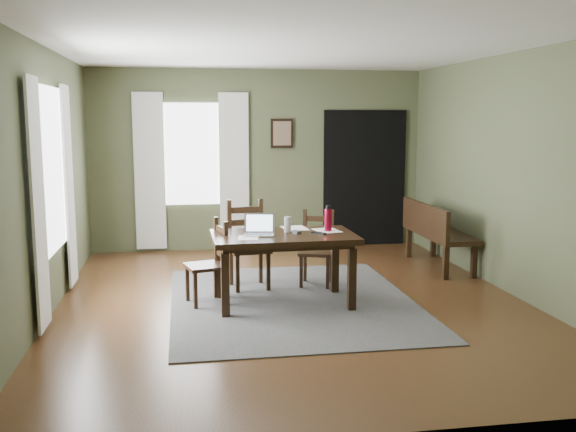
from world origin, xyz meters
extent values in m
cube|color=#492C16|center=(0.00, 0.00, -0.01)|extent=(5.00, 6.00, 0.01)
cube|color=#4D5436|center=(0.00, 3.00, 1.35)|extent=(5.00, 0.02, 2.70)
cube|color=#4D5436|center=(0.00, -3.00, 1.35)|extent=(5.00, 0.02, 2.70)
cube|color=#4D5436|center=(-2.50, 0.00, 1.35)|extent=(0.02, 6.00, 2.70)
cube|color=#4D5436|center=(2.50, 0.00, 1.35)|extent=(0.02, 6.00, 2.70)
cube|color=white|center=(0.00, 0.00, 2.70)|extent=(5.00, 6.00, 0.02)
cube|color=#454545|center=(0.00, 0.00, 0.01)|extent=(2.60, 3.20, 0.01)
cube|color=black|center=(-0.11, -0.07, 0.73)|extent=(1.52, 0.92, 0.06)
cube|color=black|center=(-0.11, -0.07, 0.68)|extent=(1.35, 0.76, 0.05)
cube|color=black|center=(-0.75, -0.43, 0.33)|extent=(0.08, 0.08, 0.64)
cube|color=black|center=(-0.76, 0.28, 0.33)|extent=(0.08, 0.08, 0.64)
cube|color=black|center=(0.55, -0.41, 0.33)|extent=(0.08, 0.08, 0.64)
cube|color=black|center=(0.54, 0.30, 0.33)|extent=(0.08, 0.08, 0.64)
cube|color=black|center=(-0.93, 0.08, 0.41)|extent=(0.48, 0.48, 0.04)
cube|color=black|center=(-1.12, 0.19, 0.20)|extent=(0.05, 0.05, 0.38)
cube|color=black|center=(-0.81, 0.27, 0.20)|extent=(0.05, 0.05, 0.38)
cube|color=black|center=(-1.04, -0.11, 0.20)|extent=(0.05, 0.05, 0.38)
cube|color=black|center=(-0.74, -0.04, 0.20)|extent=(0.05, 0.05, 0.38)
cube|color=black|center=(-0.80, 0.29, 0.67)|extent=(0.05, 0.05, 0.49)
cube|color=black|center=(-0.72, -0.04, 0.67)|extent=(0.05, 0.05, 0.49)
cube|color=black|center=(-0.76, 0.12, 0.54)|extent=(0.09, 0.29, 0.07)
cube|color=black|center=(-0.76, 0.12, 0.67)|extent=(0.09, 0.29, 0.07)
cube|color=black|center=(-0.76, 0.12, 0.80)|extent=(0.09, 0.29, 0.07)
cube|color=black|center=(-0.40, 0.64, 0.47)|extent=(0.50, 0.50, 0.04)
cube|color=black|center=(-0.56, 0.43, 0.23)|extent=(0.05, 0.05, 0.43)
cube|color=black|center=(-0.60, 0.79, 0.23)|extent=(0.05, 0.05, 0.43)
cube|color=black|center=(-0.20, 0.48, 0.23)|extent=(0.05, 0.05, 0.43)
cube|color=black|center=(-0.24, 0.84, 0.23)|extent=(0.05, 0.05, 0.43)
cube|color=black|center=(-0.62, 0.81, 0.75)|extent=(0.05, 0.05, 0.55)
cube|color=black|center=(-0.24, 0.86, 0.75)|extent=(0.05, 0.05, 0.55)
cube|color=black|center=(-0.43, 0.84, 0.61)|extent=(0.33, 0.07, 0.07)
cube|color=black|center=(-0.43, 0.84, 0.75)|extent=(0.33, 0.07, 0.07)
cube|color=black|center=(-0.43, 0.84, 0.90)|extent=(0.33, 0.07, 0.07)
cube|color=black|center=(0.39, 0.63, 0.41)|extent=(0.49, 0.49, 0.04)
cube|color=black|center=(0.20, 0.53, 0.20)|extent=(0.05, 0.05, 0.38)
cube|color=black|center=(0.30, 0.83, 0.20)|extent=(0.05, 0.05, 0.38)
cube|color=black|center=(0.49, 0.43, 0.20)|extent=(0.05, 0.05, 0.38)
cube|color=black|center=(0.59, 0.72, 0.20)|extent=(0.05, 0.05, 0.38)
cube|color=black|center=(0.30, 0.85, 0.65)|extent=(0.05, 0.05, 0.48)
cube|color=black|center=(0.61, 0.74, 0.65)|extent=(0.05, 0.05, 0.48)
cube|color=black|center=(0.45, 0.79, 0.52)|extent=(0.28, 0.12, 0.06)
cube|color=black|center=(0.45, 0.79, 0.65)|extent=(0.28, 0.12, 0.06)
cube|color=black|center=(0.45, 0.79, 0.78)|extent=(0.28, 0.12, 0.06)
cube|color=black|center=(2.22, 1.32, 0.46)|extent=(0.49, 1.53, 0.07)
cube|color=black|center=(2.41, 0.66, 0.21)|extent=(0.07, 0.07, 0.43)
cube|color=black|center=(2.03, 0.66, 0.21)|extent=(0.07, 0.07, 0.43)
cube|color=black|center=(2.41, 1.97, 0.21)|extent=(0.07, 0.07, 0.43)
cube|color=black|center=(2.03, 1.97, 0.21)|extent=(0.07, 0.07, 0.43)
cube|color=black|center=(2.00, 1.32, 0.68)|extent=(0.05, 1.53, 0.37)
cube|color=#B7B7BC|center=(-0.37, -0.10, 0.77)|extent=(0.35, 0.27, 0.02)
cube|color=#B7B7BC|center=(-0.35, 0.01, 0.88)|extent=(0.32, 0.11, 0.21)
cube|color=silver|center=(-0.36, 0.01, 0.88)|extent=(0.28, 0.09, 0.17)
cube|color=#3F3F42|center=(-0.38, -0.11, 0.78)|extent=(0.29, 0.17, 0.00)
cube|color=#3F3F42|center=(0.04, -0.06, 0.78)|extent=(0.09, 0.11, 0.03)
cube|color=black|center=(0.26, -0.11, 0.77)|extent=(0.14, 0.16, 0.02)
cylinder|color=silver|center=(-0.04, 0.05, 0.85)|extent=(0.10, 0.10, 0.17)
cylinder|color=maroon|center=(0.40, 0.04, 0.89)|extent=(0.09, 0.09, 0.24)
cylinder|color=black|center=(0.40, 0.04, 1.03)|extent=(0.05, 0.05, 0.04)
cube|color=white|center=(-0.50, -0.22, 0.77)|extent=(0.24, 0.29, 0.00)
cube|color=white|center=(0.07, 0.27, 0.77)|extent=(0.29, 0.36, 0.00)
cube|color=white|center=(0.39, 0.07, 0.77)|extent=(0.30, 0.36, 0.00)
cube|color=white|center=(-2.47, 0.20, 1.45)|extent=(0.01, 1.30, 1.70)
cube|color=white|center=(-1.00, 2.97, 1.45)|extent=(1.00, 0.01, 1.50)
cube|color=silver|center=(-2.44, -0.62, 1.20)|extent=(0.03, 0.48, 2.30)
cube|color=silver|center=(-2.44, 1.02, 1.20)|extent=(0.03, 0.48, 2.30)
cube|color=silver|center=(-1.62, 2.94, 1.20)|extent=(0.44, 0.03, 2.30)
cube|color=silver|center=(-0.38, 2.94, 1.20)|extent=(0.44, 0.03, 2.30)
cube|color=black|center=(0.35, 2.97, 1.75)|extent=(0.34, 0.03, 0.44)
cube|color=brown|center=(0.35, 2.96, 1.75)|extent=(0.27, 0.01, 0.36)
cube|color=black|center=(1.65, 2.97, 1.05)|extent=(1.30, 0.03, 2.10)
camera|label=1|loc=(-1.15, -6.64, 1.97)|focal=40.00mm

